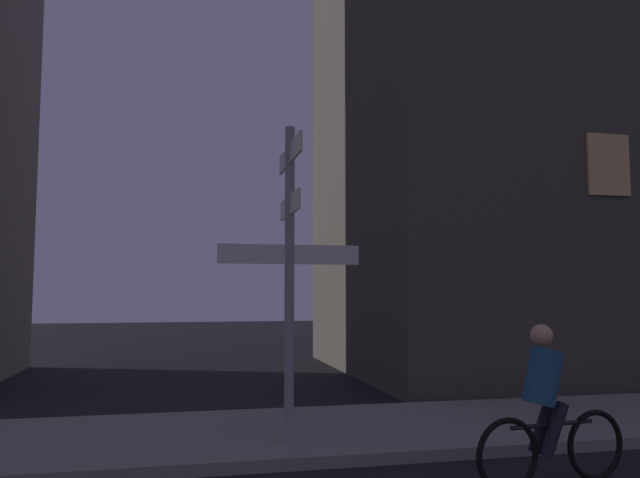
{
  "coord_description": "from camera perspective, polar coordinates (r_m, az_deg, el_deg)",
  "views": [
    {
      "loc": [
        -2.78,
        -1.08,
        1.94
      ],
      "look_at": [
        -1.08,
        6.48,
        2.6
      ],
      "focal_mm": 34.78,
      "sensor_mm": 36.0,
      "label": 1
    }
  ],
  "objects": [
    {
      "name": "sidewalk_kerb",
      "position": [
        8.89,
        6.09,
        -16.98
      ],
      "size": [
        40.0,
        2.93,
        0.14
      ],
      "primitive_type": "cube",
      "color": "gray",
      "rests_on": "ground_plane"
    },
    {
      "name": "signpost",
      "position": [
        7.67,
        -2.82,
        -1.33
      ],
      "size": [
        1.77,
        1.5,
        3.86
      ],
      "color": "gray",
      "rests_on": "sidewalk_kerb"
    },
    {
      "name": "cyclist",
      "position": [
        6.83,
        20.22,
        -14.61
      ],
      "size": [
        1.81,
        0.38,
        1.61
      ],
      "color": "black",
      "rests_on": "ground_plane"
    },
    {
      "name": "building_right_block",
      "position": [
        18.37,
        23.95,
        9.15
      ],
      "size": [
        13.73,
        8.01,
        12.51
      ],
      "color": "#4C443D",
      "rests_on": "ground_plane"
    }
  ]
}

